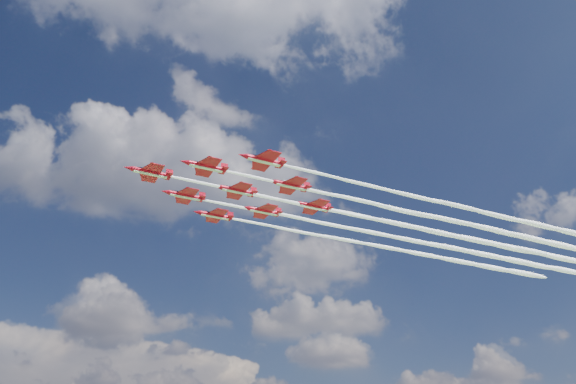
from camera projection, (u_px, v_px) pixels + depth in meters
name	position (u px, v px, depth m)	size (l,w,h in m)	color
jet_lead	(377.00, 220.00, 141.63)	(114.61, 45.38, 2.58)	#BA0A1E
jet_row2_port	(427.00, 215.00, 139.31)	(114.61, 45.38, 2.58)	#BA0A1E
jet_row2_starb	(391.00, 236.00, 151.60)	(114.61, 45.38, 2.58)	#BA0A1E
jet_row3_port	(479.00, 211.00, 136.98)	(114.61, 45.38, 2.58)	#BA0A1E
jet_row3_centre	(439.00, 233.00, 149.28)	(114.61, 45.38, 2.58)	#BA0A1E
jet_row3_starb	(404.00, 251.00, 161.57)	(114.61, 45.38, 2.58)	#BA0A1E
jet_row4_port	(488.00, 229.00, 146.95)	(114.61, 45.38, 2.58)	#BA0A1E
jet_row4_starb	(449.00, 248.00, 159.24)	(114.61, 45.38, 2.58)	#BA0A1E
jet_tail	(495.00, 244.00, 156.92)	(114.61, 45.38, 2.58)	#BA0A1E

